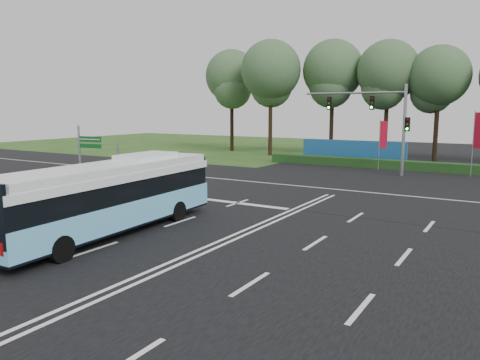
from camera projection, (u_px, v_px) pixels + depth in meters
ground at (242, 232)px, 19.68m from camera, size 120.00×120.00×0.00m
road_main at (242, 232)px, 19.68m from camera, size 20.00×120.00×0.04m
road_cross at (339, 190)px, 29.81m from camera, size 120.00×14.00×0.05m
kerb_strip at (29, 216)px, 22.33m from camera, size 0.25×18.00×0.12m
city_bus at (111, 197)px, 19.08m from camera, size 2.90×11.18×3.18m
pedestrian_signal at (118, 168)px, 27.13m from camera, size 0.29×0.41×3.23m
street_sign at (84, 154)px, 26.14m from camera, size 1.64×0.26×4.23m
banner_flag_mid at (382, 137)px, 39.21m from camera, size 0.60×0.24×4.25m
banner_flag_right at (477, 135)px, 34.76m from camera, size 0.68×0.35×5.01m
traffic_light_gantry at (381, 115)px, 36.19m from camera, size 8.41×0.28×7.00m
hedge at (388, 165)px, 40.32m from camera, size 22.00×1.20×0.80m
blue_hoarding at (353, 152)px, 44.38m from camera, size 10.00×0.30×2.20m
eucalyptus_row at (431, 70)px, 44.45m from camera, size 54.73×9.37×12.80m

